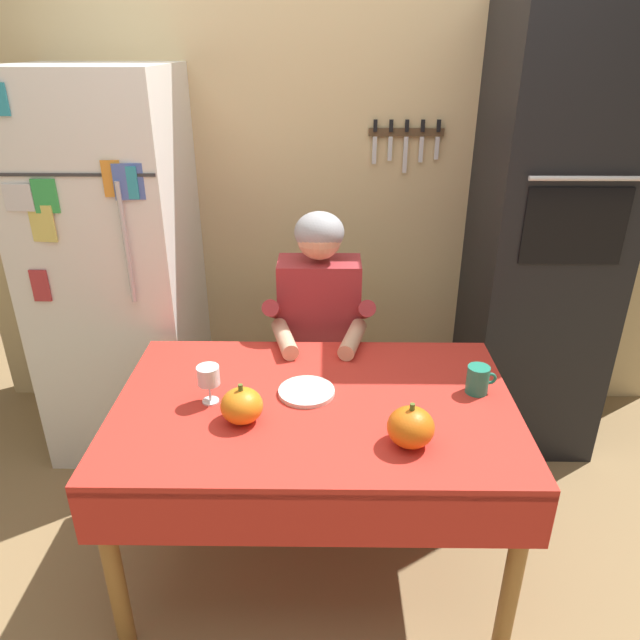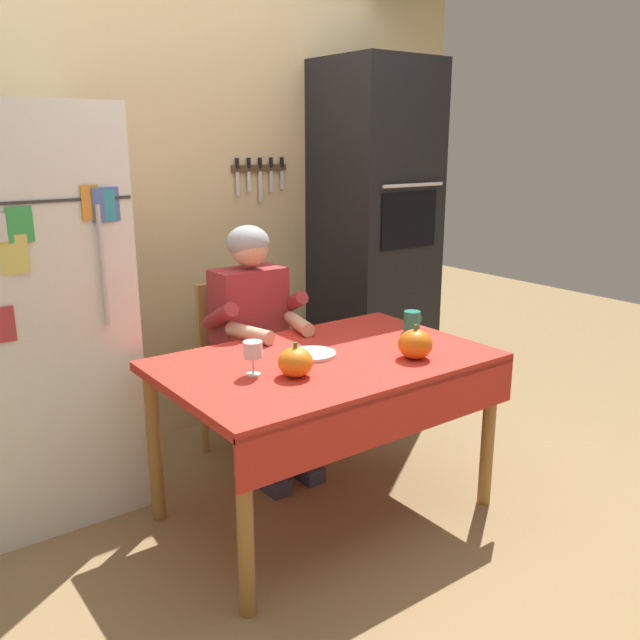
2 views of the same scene
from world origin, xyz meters
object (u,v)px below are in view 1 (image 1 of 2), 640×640
Objects in this scene: coffee_mug at (478,380)px; pumpkin_large at (411,427)px; dining_table at (315,425)px; seated_person at (319,329)px; wine_glass at (208,377)px; refrigerator at (118,271)px; pumpkin_medium at (242,406)px; chair_behind_person at (320,353)px; wall_oven at (544,239)px; serving_tray at (307,392)px.

coffee_mug is 0.72× the size of pumpkin_large.
coffee_mug is at bearing 8.77° from dining_table.
seated_person is 0.70m from wine_glass.
coffee_mug is at bearing -27.39° from refrigerator.
pumpkin_medium is at bearing -109.31° from seated_person.
wine_glass is (-0.36, 0.02, 0.18)m from dining_table.
pumpkin_large is 0.55m from pumpkin_medium.
chair_behind_person is (0.01, 0.79, -0.14)m from dining_table.
pumpkin_medium is at bearing -41.57° from wine_glass.
dining_table is (0.95, -0.88, -0.24)m from refrigerator.
coffee_mug is (0.57, -0.51, 0.05)m from seated_person.
refrigerator is 1.01m from seated_person.
pumpkin_medium is at bearing -157.81° from dining_table.
seated_person is (0.01, 0.60, 0.08)m from dining_table.
coffee_mug is 0.84m from pumpkin_medium.
seated_person reaches higher than dining_table.
seated_person is at bearing -162.98° from wall_oven.
seated_person is at bearing 89.27° from dining_table.
refrigerator is 2.01m from wall_oven.
pumpkin_large is (0.30, -0.22, 0.15)m from dining_table.
coffee_mug is (0.57, -0.70, 0.28)m from chair_behind_person.
wine_glass reaches higher than coffee_mug.
wall_oven is at bearing 60.63° from coffee_mug.
seated_person is at bearing 138.11° from coffee_mug.
refrigerator is at bearing 137.09° from dining_table.
dining_table is 9.96× the size of pumpkin_medium.
seated_person is at bearing 85.86° from serving_tray.
coffee_mug is at bearing -41.89° from seated_person.
pumpkin_large reaches higher than dining_table.
chair_behind_person is (0.96, -0.09, -0.39)m from refrigerator.
pumpkin_medium is (-0.25, -0.89, 0.29)m from chair_behind_person.
chair_behind_person reaches higher than dining_table.
refrigerator is at bearing 138.71° from pumpkin_large.
serving_tray is at bearing 139.06° from pumpkin_large.
chair_behind_person is 0.76m from serving_tray.
wall_oven is 1.69m from wine_glass.
seated_person is (-0.00, -0.19, 0.23)m from chair_behind_person.
refrigerator reaches higher than coffee_mug.
chair_behind_person is 0.75× the size of seated_person.
refrigerator is 1.22m from pumpkin_medium.
serving_tray is (0.33, 0.06, -0.09)m from wine_glass.
wine_glass is at bearing -115.62° from chair_behind_person.
wall_oven is 10.39× the size of serving_tray.
dining_table is at bearing -90.56° from chair_behind_person.
coffee_mug is at bearing 1.63° from serving_tray.
serving_tray is at bearing -178.37° from coffee_mug.
pumpkin_large is at bearing -40.94° from serving_tray.
chair_behind_person reaches higher than coffee_mug.
wine_glass is at bearing -170.40° from serving_tray.
wine_glass reaches higher than serving_tray.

